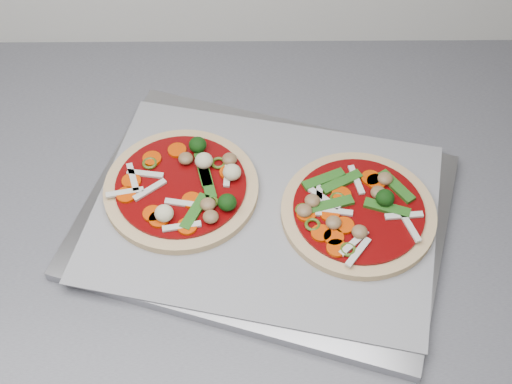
{
  "coord_description": "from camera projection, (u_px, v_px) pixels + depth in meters",
  "views": [
    {
      "loc": [
        0.17,
        0.7,
        1.64
      ],
      "look_at": [
        0.17,
        1.27,
        0.93
      ],
      "focal_mm": 50.0,
      "sensor_mm": 36.0,
      "label": 1
    }
  ],
  "objects": [
    {
      "name": "countertop",
      "position": [
        131.0,
        196.0,
        0.97
      ],
      "size": [
        3.6,
        0.6,
        0.04
      ],
      "primitive_type": "cube",
      "color": "slate",
      "rests_on": "base_cabinet"
    },
    {
      "name": "pizza_right",
      "position": [
        357.0,
        211.0,
        0.9
      ],
      "size": [
        0.27,
        0.27,
        0.03
      ],
      "rotation": [
        0.0,
        0.0,
        -0.63
      ],
      "color": "tan",
      "rests_on": "parchment"
    },
    {
      "name": "parchment",
      "position": [
        265.0,
        211.0,
        0.91
      ],
      "size": [
        0.49,
        0.4,
        0.0
      ],
      "primitive_type": "cube",
      "rotation": [
        0.0,
        0.0,
        -0.22
      ],
      "color": "gray",
      "rests_on": "baking_tray"
    },
    {
      "name": "base_cabinet",
      "position": [
        164.0,
        346.0,
        1.32
      ],
      "size": [
        3.6,
        0.6,
        0.86
      ],
      "primitive_type": "cube",
      "color": "#B9BAB7",
      "rests_on": "ground"
    },
    {
      "name": "baking_tray",
      "position": [
        265.0,
        215.0,
        0.92
      ],
      "size": [
        0.53,
        0.45,
        0.01
      ],
      "primitive_type": "cube",
      "rotation": [
        0.0,
        0.0,
        -0.3
      ],
      "color": "#939398",
      "rests_on": "countertop"
    },
    {
      "name": "pizza_left",
      "position": [
        184.0,
        187.0,
        0.92
      ],
      "size": [
        0.21,
        0.21,
        0.03
      ],
      "rotation": [
        0.0,
        0.0,
        0.05
      ],
      "color": "tan",
      "rests_on": "parchment"
    }
  ]
}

